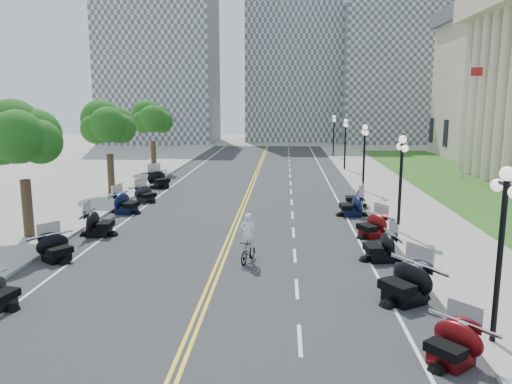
{
  "coord_description": "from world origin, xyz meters",
  "views": [
    {
      "loc": [
        2.72,
        -21.42,
        6.79
      ],
      "look_at": [
        1.18,
        4.78,
        2.0
      ],
      "focal_mm": 35.0,
      "sensor_mm": 36.0,
      "label": 1
    }
  ],
  "objects": [
    {
      "name": "motorcycle_s_9",
      "position": [
        -7.25,
        17.1,
        0.77
      ],
      "size": [
        3.09,
        3.09,
        1.54
      ],
      "primitive_type": null,
      "rotation": [
        0.0,
        0.0,
        0.9
      ],
      "color": "black",
      "rests_on": "road"
    },
    {
      "name": "lane_dash_16",
      "position": [
        3.2,
        40.0,
        0.01
      ],
      "size": [
        0.12,
        2.0,
        0.0
      ],
      "primitive_type": "cube",
      "color": "white",
      "rests_on": "road"
    },
    {
      "name": "motorcycle_s_6",
      "position": [
        -6.73,
        2.79,
        0.73
      ],
      "size": [
        2.2,
        2.2,
        1.46
      ],
      "primitive_type": null,
      "rotation": [
        0.0,
        0.0,
        1.63
      ],
      "color": "black",
      "rests_on": "road"
    },
    {
      "name": "lane_dash_12",
      "position": [
        3.2,
        24.0,
        0.01
      ],
      "size": [
        0.12,
        2.0,
        0.0
      ],
      "primitive_type": "cube",
      "color": "white",
      "rests_on": "road"
    },
    {
      "name": "distant_block_a",
      "position": [
        -18.0,
        62.0,
        13.0
      ],
      "size": [
        18.0,
        14.0,
        26.0
      ],
      "primitive_type": "cube",
      "color": "gray",
      "rests_on": "ground"
    },
    {
      "name": "ground",
      "position": [
        0.0,
        0.0,
        0.0
      ],
      "size": [
        160.0,
        160.0,
        0.0
      ],
      "primitive_type": "plane",
      "color": "gray"
    },
    {
      "name": "centerline_yellow_a",
      "position": [
        -0.12,
        10.0,
        0.01
      ],
      "size": [
        0.12,
        90.0,
        0.0
      ],
      "primitive_type": "cube",
      "color": "yellow",
      "rests_on": "road"
    },
    {
      "name": "motorcycle_n_7",
      "position": [
        6.72,
        8.05,
        0.72
      ],
      "size": [
        2.22,
        2.22,
        1.44
      ],
      "primitive_type": null,
      "rotation": [
        0.0,
        0.0,
        -1.49
      ],
      "color": "black",
      "rests_on": "road"
    },
    {
      "name": "lane_dash_9",
      "position": [
        3.2,
        12.0,
        0.01
      ],
      "size": [
        0.12,
        2.0,
        0.0
      ],
      "primitive_type": "cube",
      "color": "white",
      "rests_on": "road"
    },
    {
      "name": "centerline_yellow_b",
      "position": [
        0.12,
        10.0,
        0.01
      ],
      "size": [
        0.12,
        90.0,
        0.0
      ],
      "primitive_type": "cube",
      "color": "yellow",
      "rests_on": "road"
    },
    {
      "name": "road",
      "position": [
        0.0,
        10.0,
        0.0
      ],
      "size": [
        16.0,
        90.0,
        0.01
      ],
      "primitive_type": "cube",
      "color": "#333335",
      "rests_on": "ground"
    },
    {
      "name": "lane_dash_14",
      "position": [
        3.2,
        32.0,
        0.01
      ],
      "size": [
        0.12,
        2.0,
        0.0
      ],
      "primitive_type": "cube",
      "color": "white",
      "rests_on": "road"
    },
    {
      "name": "lane_dash_4",
      "position": [
        3.2,
        -8.0,
        0.01
      ],
      "size": [
        0.12,
        2.0,
        0.0
      ],
      "primitive_type": "cube",
      "color": "white",
      "rests_on": "road"
    },
    {
      "name": "bicycle",
      "position": [
        1.19,
        -1.07,
        0.5
      ],
      "size": [
        0.91,
        1.73,
        1.0
      ],
      "primitive_type": "imported",
      "rotation": [
        0.0,
        0.0,
        -0.28
      ],
      "color": "#A51414",
      "rests_on": "road"
    },
    {
      "name": "lane_dash_10",
      "position": [
        3.2,
        16.0,
        0.01
      ],
      "size": [
        0.12,
        2.0,
        0.0
      ],
      "primitive_type": "cube",
      "color": "white",
      "rests_on": "road"
    },
    {
      "name": "street_lamp_4",
      "position": [
        8.6,
        28.0,
        2.6
      ],
      "size": [
        0.5,
        1.2,
        4.9
      ],
      "primitive_type": null,
      "color": "black",
      "rests_on": "sidewalk_north"
    },
    {
      "name": "sidewalk_north",
      "position": [
        10.5,
        10.0,
        0.07
      ],
      "size": [
        5.0,
        90.0,
        0.15
      ],
      "primitive_type": "cube",
      "color": "#9E9991",
      "rests_on": "ground"
    },
    {
      "name": "edge_line_south",
      "position": [
        -6.4,
        10.0,
        0.01
      ],
      "size": [
        0.12,
        90.0,
        0.0
      ],
      "primitive_type": "cube",
      "color": "white",
      "rests_on": "road"
    },
    {
      "name": "lane_dash_5",
      "position": [
        3.2,
        -4.0,
        0.01
      ],
      "size": [
        0.12,
        2.0,
        0.0
      ],
      "primitive_type": "cube",
      "color": "white",
      "rests_on": "road"
    },
    {
      "name": "lawn",
      "position": [
        17.5,
        18.0,
        0.05
      ],
      "size": [
        9.0,
        60.0,
        0.1
      ],
      "primitive_type": "cube",
      "color": "#356023",
      "rests_on": "ground"
    },
    {
      "name": "motorcycle_s_7",
      "position": [
        -6.96,
        7.94,
        0.72
      ],
      "size": [
        2.46,
        2.46,
        1.44
      ],
      "primitive_type": null,
      "rotation": [
        0.0,
        0.0,
        1.35
      ],
      "color": "black",
      "rests_on": "road"
    },
    {
      "name": "tree_3",
      "position": [
        -10.0,
        14.0,
        4.75
      ],
      "size": [
        4.8,
        4.8,
        9.2
      ],
      "primitive_type": null,
      "color": "#235619",
      "rests_on": "sidewalk_south"
    },
    {
      "name": "lane_dash_8",
      "position": [
        3.2,
        8.0,
        0.01
      ],
      "size": [
        0.12,
        2.0,
        0.0
      ],
      "primitive_type": "cube",
      "color": "white",
      "rests_on": "road"
    },
    {
      "name": "motorcycle_s_5",
      "position": [
        -7.07,
        -1.34,
        0.66
      ],
      "size": [
        2.62,
        2.62,
        1.31
      ],
      "primitive_type": null,
      "rotation": [
        0.0,
        0.0,
        0.92
      ],
      "color": "black",
      "rests_on": "road"
    },
    {
      "name": "street_lamp_5",
      "position": [
        8.6,
        40.0,
        2.6
      ],
      "size": [
        0.5,
        1.2,
        4.9
      ],
      "primitive_type": null,
      "color": "black",
      "rests_on": "sidewalk_north"
    },
    {
      "name": "distant_block_b",
      "position": [
        4.0,
        68.0,
        15.0
      ],
      "size": [
        16.0,
        12.0,
        30.0
      ],
      "primitive_type": "cube",
      "color": "gray",
      "rests_on": "ground"
    },
    {
      "name": "tree_4",
      "position": [
        -10.0,
        26.0,
        4.75
      ],
      "size": [
        4.8,
        4.8,
        9.2
      ],
      "primitive_type": null,
      "color": "#235619",
      "rests_on": "sidewalk_south"
    },
    {
      "name": "lane_dash_13",
      "position": [
        3.2,
        28.0,
        0.01
      ],
      "size": [
        0.12,
        2.0,
        0.0
      ],
      "primitive_type": "cube",
      "color": "white",
      "rests_on": "road"
    },
    {
      "name": "lane_dash_11",
      "position": [
        3.2,
        20.0,
        0.01
      ],
      "size": [
        0.12,
        2.0,
        0.0
      ],
      "primitive_type": "cube",
      "color": "white",
      "rests_on": "road"
    },
    {
      "name": "flagpole",
      "position": [
        18.0,
        22.0,
        5.0
      ],
      "size": [
        1.1,
        0.2,
        10.0
      ],
      "primitive_type": null,
      "color": "silver",
      "rests_on": "ground"
    },
    {
      "name": "motorcycle_n_6",
      "position": [
        7.14,
        3.31,
        0.67
      ],
      "size": [
        2.62,
        2.62,
        1.35
      ],
      "primitive_type": null,
      "rotation": [
        0.0,
        0.0,
        -1.06
      ],
      "color": "#590A0C",
      "rests_on": "road"
    },
    {
      "name": "sidewalk_south",
      "position": [
        -10.5,
        10.0,
        0.07
      ],
      "size": [
        5.0,
        90.0,
        0.15
      ],
      "primitive_type": "cube",
      "color": "#9E9991",
      "rests_on": "ground"
    },
    {
      "name": "lane_dash_17",
      "position": [
        3.2,
        44.0,
        0.01
      ],
      "size": [
        0.12,
        2.0,
        0.0
      ],
      "primitive_type": "cube",
      "color": "white",
      "rests_on": "road"
    },
    {
      "name": "lane_dash_15",
      "position": [
        3.2,
        36.0,
        0.01
      ],
      "size": [
        0.12,
        2.0,
        0.0
      ],
      "primitive_type": "cube",
      "color": "white",
      "rests_on": "road"
    },
    {
      "name": "edge_line_north",
      "position": [
        6.4,
        10.0,
        0.01
      ],
      "size": [
        0.12,
        90.0,
        0.0
      ],
      "primitive_type": "cube",
      "color": "white",
      "rests_on": "road"
    },
    {
      "name": "lane_dash_6",
      "position": [
        3.2,
        0.0,
        0.01
      ],
      "size": [
        0.12,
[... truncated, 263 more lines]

